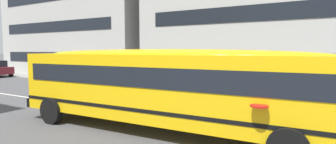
{
  "coord_description": "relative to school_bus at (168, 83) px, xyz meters",
  "views": [
    {
      "loc": [
        8.53,
        -8.85,
        2.68
      ],
      "look_at": [
        3.81,
        -0.71,
        1.9
      ],
      "focal_mm": 28.34,
      "sensor_mm": 36.0,
      "label": 1
    }
  ],
  "objects": [
    {
      "name": "sidewalk_far",
      "position": [
        -4.21,
        9.27,
        -1.61
      ],
      "size": [
        120.0,
        3.0,
        0.01
      ],
      "primitive_type": "cube",
      "color": "gray",
      "rests_on": "ground_plane"
    },
    {
      "name": "apartment_block_far_left",
      "position": [
        -20.2,
        15.33,
        6.64
      ],
      "size": [
        19.23,
        9.19,
        16.5
      ],
      "color": "#B7B7B2",
      "rests_on": "ground_plane"
    },
    {
      "name": "lane_centreline",
      "position": [
        -4.21,
        1.42,
        -1.61
      ],
      "size": [
        110.0,
        0.16,
        0.01
      ],
      "primitive_type": "cube",
      "color": "silver",
      "rests_on": "ground_plane"
    },
    {
      "name": "parked_car_silver_end_of_row",
      "position": [
        -9.69,
        6.4,
        -0.77
      ],
      "size": [
        3.93,
        1.94,
        1.64
      ],
      "rotation": [
        0.0,
        0.0,
        -0.02
      ],
      "color": "#B7BABF",
      "rests_on": "ground_plane"
    },
    {
      "name": "apartment_block_far_centre",
      "position": [
        1.06,
        16.14,
        5.04
      ],
      "size": [
        20.12,
        10.8,
        13.3
      ],
      "color": "#B7B7B2",
      "rests_on": "ground_plane"
    },
    {
      "name": "school_bus",
      "position": [
        0.0,
        0.0,
        0.0
      ],
      "size": [
        12.22,
        2.96,
        2.71
      ],
      "rotation": [
        0.0,
        0.0,
        0.04
      ],
      "color": "yellow",
      "rests_on": "ground_plane"
    },
    {
      "name": "ground_plane",
      "position": [
        -4.21,
        1.42,
        -1.61
      ],
      "size": [
        400.0,
        400.0,
        0.0
      ],
      "primitive_type": "plane",
      "color": "#4C4C4F"
    }
  ]
}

